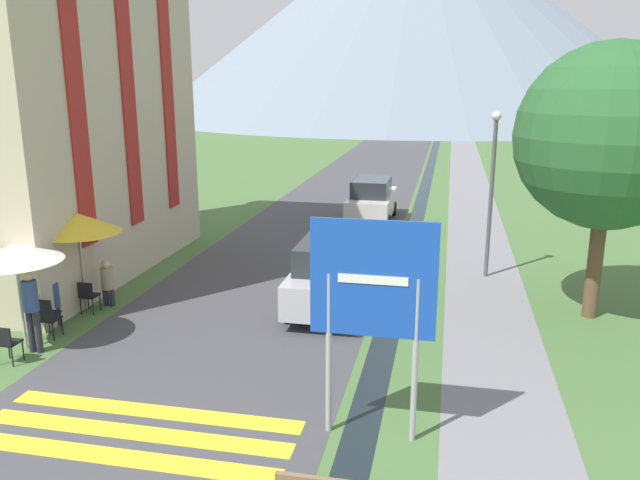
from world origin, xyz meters
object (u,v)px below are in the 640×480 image
parked_car_far (372,200)px  cafe_chair_near_right (47,312)px  cafe_chair_near_left (48,318)px  person_seated_near (53,297)px  cafe_umbrella_front_white (15,253)px  person_seated_far (107,280)px  cafe_umbrella_middle_yellow (78,223)px  cafe_chair_nearest (6,341)px  person_standing_terrace (31,306)px  cafe_chair_middle (88,294)px  tree_by_path (609,137)px  streetlamp (492,180)px  hotel_building (34,39)px  parked_car_near (331,274)px  road_sign (373,297)px

parked_car_far → cafe_chair_near_right: (-5.92, -13.20, -0.40)m
cafe_chair_near_left → person_seated_near: (-0.39, 0.78, 0.18)m
cafe_umbrella_front_white → person_seated_far: 3.19m
cafe_chair_near_left → cafe_umbrella_middle_yellow: bearing=97.4°
cafe_chair_nearest → person_standing_terrace: (0.19, 0.65, 0.56)m
person_standing_terrace → cafe_chair_near_right: bearing=111.4°
person_seated_near → cafe_chair_middle: bearing=64.1°
person_seated_near → tree_by_path: size_ratio=0.19×
person_seated_near → tree_by_path: 13.69m
person_seated_far → person_seated_near: bearing=-112.1°
cafe_chair_nearest → cafe_umbrella_middle_yellow: (-0.21, 3.24, 1.76)m
cafe_chair_middle → streetlamp: (9.98, 5.23, 2.40)m
hotel_building → person_seated_near: (2.68, -4.13, -6.16)m
cafe_umbrella_front_white → cafe_umbrella_middle_yellow: 2.44m
person_seated_near → parked_car_near: bearing=21.9°
cafe_chair_middle → streetlamp: streetlamp is taller
cafe_chair_middle → cafe_chair_near_left: (-0.01, -1.61, 0.00)m
streetlamp → tree_by_path: 4.02m
hotel_building → streetlamp: hotel_building is taller
person_standing_terrace → streetlamp: streetlamp is taller
hotel_building → person_standing_terrace: hotel_building is taller
hotel_building → cafe_chair_middle: bearing=-46.9°
cafe_chair_middle → streetlamp: bearing=28.5°
parked_car_near → cafe_chair_middle: 6.16m
parked_car_near → person_seated_far: bearing=-169.3°
person_seated_far → cafe_chair_near_right: bearing=-102.5°
road_sign → parked_car_near: size_ratio=0.89×
cafe_chair_near_left → streetlamp: bearing=34.8°
hotel_building → cafe_chair_nearest: size_ratio=15.08×
person_seated_far → tree_by_path: 12.86m
cafe_chair_near_left → streetlamp: streetlamp is taller
hotel_building → streetlamp: 13.78m
cafe_umbrella_front_white → person_seated_near: size_ratio=1.88×
hotel_building → streetlamp: bearing=8.4°
person_seated_near → cafe_chair_near_right: bearing=-71.9°
person_seated_far → streetlamp: streetlamp is taller
person_seated_far → cafe_chair_nearest: bearing=-93.7°
cafe_umbrella_middle_yellow → cafe_chair_middle: bearing=-48.2°
cafe_chair_near_right → streetlamp: (10.22, 6.55, 2.40)m
cafe_chair_near_left → person_seated_far: person_seated_far is taller
person_seated_near → parked_car_far: bearing=64.4°
parked_car_far → person_standing_terrace: 15.24m
cafe_chair_near_right → cafe_umbrella_middle_yellow: size_ratio=0.34×
cafe_chair_middle → cafe_umbrella_front_white: bearing=-94.9°
person_seated_near → person_standing_terrace: bearing=-69.7°
cafe_chair_near_right → tree_by_path: (12.60, 3.70, 3.94)m
person_standing_terrace → tree_by_path: (12.21, 4.70, 3.38)m
hotel_building → cafe_chair_nearest: 9.41m
parked_car_near → road_sign: bearing=-73.2°
parked_car_far → person_seated_far: 12.52m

